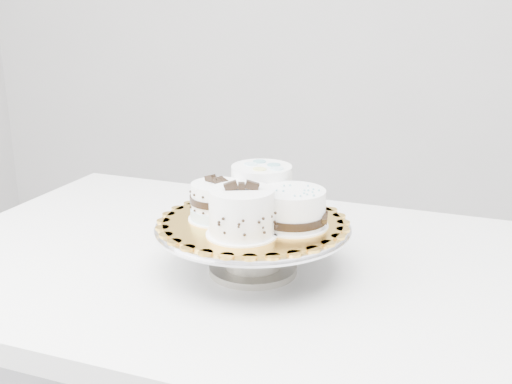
% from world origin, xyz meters
% --- Properties ---
extents(table, '(1.29, 0.94, 0.75)m').
position_xyz_m(table, '(-0.13, 0.14, 0.67)').
color(table, white).
rests_on(table, floor).
extents(cake_stand, '(0.34, 0.34, 0.09)m').
position_xyz_m(cake_stand, '(-0.09, 0.09, 0.81)').
color(cake_stand, gray).
rests_on(cake_stand, table).
extents(cake_board, '(0.33, 0.33, 0.00)m').
position_xyz_m(cake_board, '(-0.09, 0.09, 0.84)').
color(cake_board, gold).
rests_on(cake_board, cake_stand).
extents(cake_swirl, '(0.13, 0.13, 0.09)m').
position_xyz_m(cake_swirl, '(-0.09, 0.02, 0.88)').
color(cake_swirl, white).
rests_on(cake_swirl, cake_board).
extents(cake_banded, '(0.12, 0.12, 0.08)m').
position_xyz_m(cake_banded, '(-0.16, 0.08, 0.88)').
color(cake_banded, white).
rests_on(cake_banded, cake_board).
extents(cake_dots, '(0.14, 0.14, 0.08)m').
position_xyz_m(cake_dots, '(-0.10, 0.16, 0.89)').
color(cake_dots, white).
rests_on(cake_dots, cake_board).
extents(cake_ribbon, '(0.13, 0.12, 0.07)m').
position_xyz_m(cake_ribbon, '(-0.02, 0.08, 0.88)').
color(cake_ribbon, white).
rests_on(cake_ribbon, cake_board).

